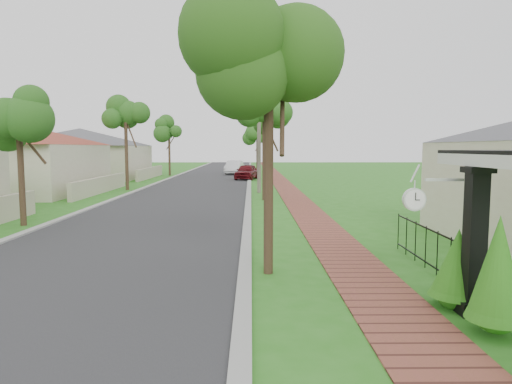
% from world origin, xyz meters
% --- Properties ---
extents(ground, '(160.00, 160.00, 0.00)m').
position_xyz_m(ground, '(0.00, 0.00, 0.00)').
color(ground, '#2C741B').
rests_on(ground, ground).
extents(road, '(7.00, 120.00, 0.02)m').
position_xyz_m(road, '(-3.00, 20.00, 0.00)').
color(road, '#28282B').
rests_on(road, ground).
extents(kerb_right, '(0.30, 120.00, 0.10)m').
position_xyz_m(kerb_right, '(0.65, 20.00, 0.00)').
color(kerb_right, '#9E9E99').
rests_on(kerb_right, ground).
extents(kerb_left, '(0.30, 120.00, 0.10)m').
position_xyz_m(kerb_left, '(-6.65, 20.00, 0.00)').
color(kerb_left, '#9E9E99').
rests_on(kerb_left, ground).
extents(sidewalk, '(1.50, 120.00, 0.03)m').
position_xyz_m(sidewalk, '(3.25, 20.00, 0.00)').
color(sidewalk, brown).
rests_on(sidewalk, ground).
extents(porch_post, '(0.48, 0.48, 2.52)m').
position_xyz_m(porch_post, '(4.55, -1.00, 1.12)').
color(porch_post, black).
rests_on(porch_post, ground).
extents(picket_fence, '(0.03, 8.02, 1.00)m').
position_xyz_m(picket_fence, '(4.90, -0.00, 0.53)').
color(picket_fence, black).
rests_on(picket_fence, ground).
extents(street_trees, '(10.70, 37.65, 5.89)m').
position_xyz_m(street_trees, '(-2.87, 26.84, 4.54)').
color(street_trees, '#382619').
rests_on(street_trees, ground).
extents(hedge_row, '(0.86, 3.84, 2.17)m').
position_xyz_m(hedge_row, '(4.45, -2.05, 0.88)').
color(hedge_row, '#226313').
rests_on(hedge_row, ground).
extents(far_house_grey, '(15.56, 15.56, 4.60)m').
position_xyz_m(far_house_grey, '(-14.97, 34.00, 2.34)').
color(far_house_grey, beige).
rests_on(far_house_grey, ground).
extents(parked_car_red, '(2.39, 4.23, 1.36)m').
position_xyz_m(parked_car_red, '(0.40, 32.05, 0.68)').
color(parked_car_red, '#5A0D12').
rests_on(parked_car_red, ground).
extents(parked_car_white, '(2.01, 4.55, 1.45)m').
position_xyz_m(parked_car_white, '(-1.00, 39.88, 0.73)').
color(parked_car_white, white).
rests_on(parked_car_white, ground).
extents(near_tree, '(2.28, 2.28, 5.85)m').
position_xyz_m(near_tree, '(1.18, 1.56, 4.67)').
color(near_tree, '#382619').
rests_on(near_tree, ground).
extents(utility_pole, '(1.20, 0.24, 7.45)m').
position_xyz_m(utility_pole, '(1.29, 20.00, 3.78)').
color(utility_pole, '#736859').
rests_on(utility_pole, ground).
extents(station_clock, '(1.05, 0.13, 0.57)m').
position_xyz_m(station_clock, '(3.69, -0.60, 1.95)').
color(station_clock, silver).
rests_on(station_clock, ground).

